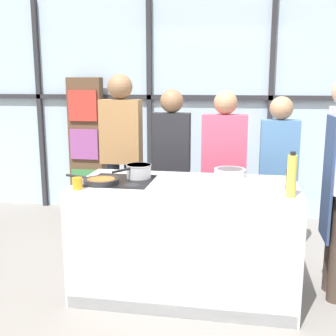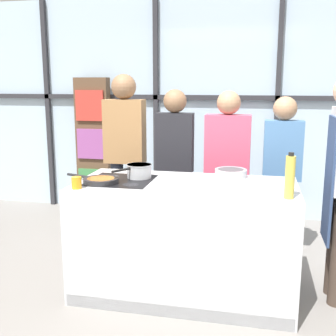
% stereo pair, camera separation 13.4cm
% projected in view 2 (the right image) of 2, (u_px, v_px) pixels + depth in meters
% --- Properties ---
extents(ground_plane, '(18.00, 18.00, 0.00)m').
position_uv_depth(ground_plane, '(184.00, 291.00, 3.55)').
color(ground_plane, gray).
extents(back_window_wall, '(6.40, 0.10, 2.80)m').
position_uv_depth(back_window_wall, '(215.00, 108.00, 5.38)').
color(back_window_wall, silver).
rests_on(back_window_wall, ground_plane).
extents(bookshelf, '(0.45, 0.19, 1.79)m').
position_uv_depth(bookshelf, '(94.00, 145.00, 5.64)').
color(bookshelf, brown).
rests_on(bookshelf, ground_plane).
extents(demo_island, '(1.76, 0.86, 0.93)m').
position_uv_depth(demo_island, '(185.00, 239.00, 3.46)').
color(demo_island, silver).
rests_on(demo_island, ground_plane).
extents(spectator_far_left, '(0.42, 0.25, 1.81)m').
position_uv_depth(spectator_far_left, '(125.00, 148.00, 4.37)').
color(spectator_far_left, '#232838').
rests_on(spectator_far_left, ground_plane).
extents(spectator_center_left, '(0.37, 0.23, 1.66)m').
position_uv_depth(spectator_center_left, '(175.00, 158.00, 4.28)').
color(spectator_center_left, black).
rests_on(spectator_center_left, ground_plane).
extents(spectator_center_right, '(0.44, 0.23, 1.65)m').
position_uv_depth(spectator_center_right, '(227.00, 164.00, 4.18)').
color(spectator_center_right, '#232838').
rests_on(spectator_center_right, ground_plane).
extents(spectator_far_right, '(0.36, 0.22, 1.60)m').
position_uv_depth(spectator_far_right, '(282.00, 166.00, 4.07)').
color(spectator_far_right, '#47382D').
rests_on(spectator_far_right, ground_plane).
extents(frying_pan, '(0.49, 0.28, 0.04)m').
position_uv_depth(frying_pan, '(100.00, 180.00, 3.38)').
color(frying_pan, '#232326').
rests_on(frying_pan, demo_island).
extents(saucepan, '(0.27, 0.35, 0.12)m').
position_uv_depth(saucepan, '(139.00, 171.00, 3.56)').
color(saucepan, silver).
rests_on(saucepan, demo_island).
extents(white_plate, '(0.24, 0.24, 0.01)m').
position_uv_depth(white_plate, '(232.00, 181.00, 3.43)').
color(white_plate, white).
rests_on(white_plate, demo_island).
extents(mixing_bowl, '(0.27, 0.27, 0.07)m').
position_uv_depth(mixing_bowl, '(231.00, 173.00, 3.59)').
color(mixing_bowl, silver).
rests_on(mixing_bowl, demo_island).
extents(oil_bottle, '(0.07, 0.07, 0.32)m').
position_uv_depth(oil_bottle, '(290.00, 177.00, 2.91)').
color(oil_bottle, '#E0CC4C').
rests_on(oil_bottle, demo_island).
extents(pepper_grinder, '(0.05, 0.05, 0.19)m').
position_uv_depth(pepper_grinder, '(289.00, 180.00, 3.13)').
color(pepper_grinder, '#332319').
rests_on(pepper_grinder, demo_island).
extents(juice_glass_near, '(0.08, 0.08, 0.09)m').
position_uv_depth(juice_glass_near, '(77.00, 183.00, 3.20)').
color(juice_glass_near, orange).
rests_on(juice_glass_near, demo_island).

